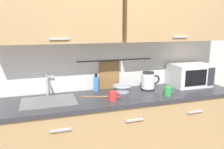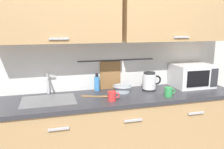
% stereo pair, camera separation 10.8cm
% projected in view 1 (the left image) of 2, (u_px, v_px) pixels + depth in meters
% --- Properties ---
extents(counter_unit, '(2.53, 0.64, 0.90)m').
position_uv_depth(counter_unit, '(122.00, 133.00, 2.48)').
color(counter_unit, tan).
rests_on(counter_unit, ground).
extents(back_wall_assembly, '(3.70, 0.41, 2.50)m').
position_uv_depth(back_wall_assembly, '(116.00, 35.00, 2.48)').
color(back_wall_assembly, silver).
rests_on(back_wall_assembly, ground).
extents(sink_faucet, '(0.09, 0.17, 0.22)m').
position_uv_depth(sink_faucet, '(47.00, 82.00, 2.34)').
color(sink_faucet, '#B2B5BA').
rests_on(sink_faucet, counter_unit).
extents(microwave, '(0.46, 0.35, 0.27)m').
position_uv_depth(microwave, '(189.00, 75.00, 2.74)').
color(microwave, white).
rests_on(microwave, counter_unit).
extents(electric_kettle, '(0.23, 0.16, 0.21)m').
position_uv_depth(electric_kettle, '(148.00, 81.00, 2.57)').
color(electric_kettle, black).
rests_on(electric_kettle, counter_unit).
extents(dish_soap_bottle, '(0.06, 0.06, 0.20)m').
position_uv_depth(dish_soap_bottle, '(96.00, 83.00, 2.52)').
color(dish_soap_bottle, '#3F8CD8').
rests_on(dish_soap_bottle, counter_unit).
extents(mug_near_sink, '(0.12, 0.08, 0.09)m').
position_uv_depth(mug_near_sink, '(113.00, 96.00, 2.18)').
color(mug_near_sink, red).
rests_on(mug_near_sink, counter_unit).
extents(mixing_bowl, '(0.21, 0.21, 0.08)m').
position_uv_depth(mixing_bowl, '(122.00, 88.00, 2.48)').
color(mixing_bowl, '#A5ADB7').
rests_on(mixing_bowl, counter_unit).
extents(mug_by_kettle, '(0.12, 0.08, 0.09)m').
position_uv_depth(mug_by_kettle, '(168.00, 91.00, 2.35)').
color(mug_by_kettle, green).
rests_on(mug_by_kettle, counter_unit).
extents(wooden_spoon, '(0.27, 0.12, 0.01)m').
position_uv_depth(wooden_spoon, '(98.00, 97.00, 2.31)').
color(wooden_spoon, '#9E7042').
rests_on(wooden_spoon, counter_unit).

